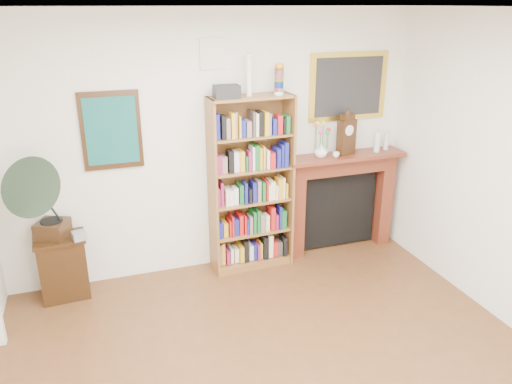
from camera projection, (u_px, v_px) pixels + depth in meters
room at (315, 247)px, 3.12m from camera, size 4.51×5.01×2.81m
teal_poster at (111, 131)px, 4.91m from camera, size 0.58×0.04×0.78m
small_picture at (213, 54)px, 4.97m from camera, size 0.26×0.04×0.30m
gilt_painting at (348, 87)px, 5.58m from camera, size 0.95×0.04×0.75m
bookshelf at (251, 175)px, 5.39m from camera, size 0.91×0.36×2.23m
side_cabinet at (63, 267)px, 5.03m from camera, size 0.51×0.38×0.66m
fireplace at (340, 193)px, 5.93m from camera, size 1.43×0.34×1.21m
gramophone at (45, 194)px, 4.60m from camera, size 0.78×0.85×0.90m
cd_stack at (79, 236)px, 4.86m from camera, size 0.15×0.15×0.08m
mantel_clock at (346, 135)px, 5.62m from camera, size 0.22×0.16×0.47m
flower_vase at (321, 151)px, 5.57m from camera, size 0.18×0.18×0.15m
teacup at (336, 155)px, 5.58m from camera, size 0.09×0.09×0.06m
bottle_left at (377, 142)px, 5.76m from camera, size 0.07×0.07×0.24m
bottle_right at (386, 141)px, 5.86m from camera, size 0.06×0.06×0.20m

